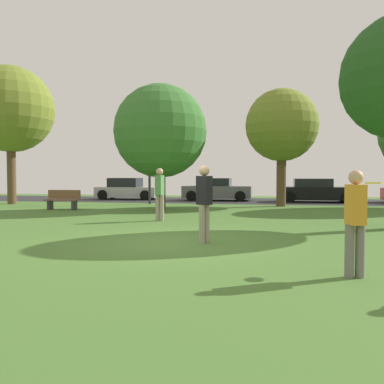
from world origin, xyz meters
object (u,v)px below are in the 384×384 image
(parked_car_silver, at_px, (127,190))
(parked_car_grey, at_px, (217,190))
(person_bystander, at_px, (355,219))
(person_walking, at_px, (160,191))
(park_bench, at_px, (63,200))
(parked_car_black, at_px, (316,191))
(frisbee_disc, at_px, (374,183))
(oak_tree_right, at_px, (282,126))
(person_thrower, at_px, (204,200))
(maple_tree_near, at_px, (160,131))
(oak_tree_center, at_px, (10,110))
(street_lamp_post, at_px, (150,163))

(parked_car_silver, distance_m, parked_car_grey, 5.98)
(person_bystander, xyz_separation_m, person_walking, (-5.00, 6.85, 0.12))
(parked_car_grey, height_order, park_bench, parked_car_grey)
(park_bench, bearing_deg, person_bystander, 135.59)
(parked_car_silver, distance_m, parked_car_black, 11.95)
(person_walking, height_order, parked_car_black, person_walking)
(frisbee_disc, bearing_deg, parked_car_silver, 121.40)
(parked_car_silver, xyz_separation_m, parked_car_grey, (5.98, -0.05, 0.01))
(oak_tree_right, xyz_separation_m, parked_car_grey, (-3.87, 4.26, -3.43))
(oak_tree_right, xyz_separation_m, parked_car_black, (2.09, 3.82, -3.44))
(oak_tree_right, height_order, frisbee_disc, oak_tree_right)
(person_bystander, bearing_deg, parked_car_grey, 3.30)
(oak_tree_right, relative_size, person_thrower, 3.34)
(person_thrower, height_order, person_bystander, person_thrower)
(parked_car_grey, relative_size, park_bench, 2.67)
(maple_tree_near, distance_m, parked_car_black, 10.68)
(person_walking, xyz_separation_m, parked_car_silver, (-5.59, 11.92, -0.38))
(person_thrower, height_order, parked_car_silver, person_thrower)
(person_bystander, height_order, parked_car_black, person_bystander)
(oak_tree_right, relative_size, oak_tree_center, 0.79)
(parked_car_silver, height_order, street_lamp_post, street_lamp_post)
(parked_car_silver, height_order, park_bench, parked_car_silver)
(maple_tree_near, height_order, person_bystander, maple_tree_near)
(person_walking, distance_m, parked_car_silver, 13.17)
(person_bystander, xyz_separation_m, park_bench, (-10.59, 10.38, -0.43))
(parked_car_black, distance_m, park_bench, 14.32)
(frisbee_disc, bearing_deg, parked_car_black, 86.95)
(oak_tree_right, relative_size, person_walking, 3.28)
(parked_car_grey, bearing_deg, oak_tree_right, -47.77)
(oak_tree_right, xyz_separation_m, person_thrower, (-2.02, -11.78, -3.09))
(person_thrower, height_order, parked_car_black, person_thrower)
(oak_tree_center, height_order, person_bystander, oak_tree_center)
(maple_tree_near, distance_m, street_lamp_post, 4.03)
(parked_car_grey, bearing_deg, frisbee_disc, -74.37)
(parked_car_silver, bearing_deg, oak_tree_right, -23.67)
(person_thrower, xyz_separation_m, person_walking, (-2.24, 4.18, 0.02))
(person_walking, height_order, street_lamp_post, street_lamp_post)
(parked_car_grey, height_order, street_lamp_post, street_lamp_post)
(maple_tree_near, distance_m, person_thrower, 9.71)
(street_lamp_post, bearing_deg, parked_car_black, 20.65)
(parked_car_grey, distance_m, street_lamp_post, 5.31)
(oak_tree_center, bearing_deg, person_thrower, -40.40)
(person_thrower, relative_size, parked_car_grey, 0.42)
(oak_tree_center, xyz_separation_m, parked_car_black, (16.69, 4.90, -4.54))
(parked_car_silver, bearing_deg, oak_tree_center, -131.36)
(person_bystander, relative_size, parked_car_grey, 0.38)
(maple_tree_near, height_order, parked_car_black, maple_tree_near)
(park_bench, bearing_deg, parked_car_grey, -125.68)
(maple_tree_near, height_order, person_walking, maple_tree_near)
(person_thrower, height_order, street_lamp_post, street_lamp_post)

